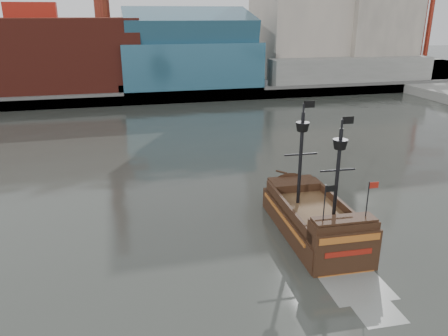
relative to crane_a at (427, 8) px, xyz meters
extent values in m
plane|color=#282B26|center=(-78.63, -82.00, -19.11)|extent=(400.00, 400.00, 0.00)
cube|color=slate|center=(-78.63, 10.00, -18.11)|extent=(220.00, 60.00, 2.00)
cube|color=#4C4C49|center=(-78.63, -19.50, -17.81)|extent=(220.00, 1.00, 2.60)
cube|color=maroon|center=(-100.63, -10.00, -9.61)|extent=(42.00, 18.00, 15.00)
cube|color=#29566D|center=(-68.63, -12.00, -12.11)|extent=(30.00, 16.00, 10.00)
cube|color=#A39989|center=(-20.63, -6.00, 1.89)|extent=(18.00, 18.00, 38.00)
cube|color=slate|center=(-30.63, -16.00, -14.11)|extent=(40.00, 6.00, 6.00)
cube|color=#29566D|center=(-68.63, -12.00, -4.11)|extent=(28.00, 14.94, 8.78)
cube|color=slate|center=(-0.63, 0.00, -15.61)|extent=(4.00, 4.00, 3.00)
cylinder|color=maroon|center=(-0.63, 0.00, -1.11)|extent=(1.40, 1.40, 32.00)
cube|color=slate|center=(9.37, 10.00, -15.61)|extent=(4.00, 4.00, 3.00)
cylinder|color=maroon|center=(9.37, 10.00, -4.11)|extent=(1.40, 1.40, 26.00)
cube|color=black|center=(-69.90, -79.80, -18.50)|extent=(5.66, 12.57, 2.68)
cube|color=#50361D|center=(-69.90, -79.80, -17.00)|extent=(5.10, 11.31, 0.31)
cube|color=black|center=(-69.69, -74.86, -16.64)|extent=(4.48, 2.65, 1.03)
cube|color=black|center=(-70.12, -85.15, -16.23)|extent=(4.96, 1.85, 1.85)
cube|color=black|center=(-70.16, -86.10, -17.88)|extent=(5.05, 0.47, 4.12)
cube|color=#A65920|center=(-70.17, -86.24, -16.23)|extent=(4.64, 0.28, 0.52)
cube|color=maroon|center=(-70.17, -86.24, -17.36)|extent=(3.61, 0.23, 0.41)
cylinder|color=black|center=(-70.66, -78.22, -12.83)|extent=(0.30, 0.30, 8.04)
cylinder|color=black|center=(-69.05, -81.69, -13.14)|extent=(0.30, 0.30, 7.42)
cone|color=black|center=(-70.66, -78.22, -10.05)|extent=(1.18, 1.18, 0.72)
cone|color=black|center=(-69.05, -81.69, -10.67)|extent=(1.18, 1.18, 0.72)
cube|color=black|center=(-70.20, -78.24, -8.19)|extent=(0.93, 0.07, 0.57)
cube|color=black|center=(-68.59, -81.71, -8.81)|extent=(0.93, 0.07, 0.57)
cube|color=gray|center=(-70.24, -87.83, -19.11)|extent=(4.53, 3.89, 0.02)
camera|label=1|loc=(-85.39, -110.48, -1.24)|focal=35.00mm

